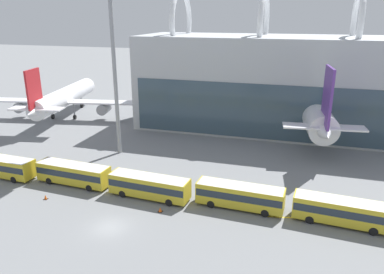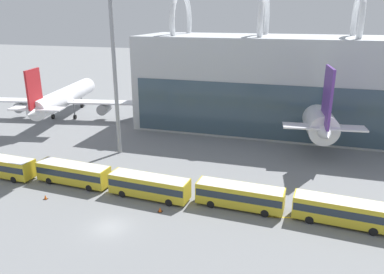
{
  "view_description": "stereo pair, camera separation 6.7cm",
  "coord_description": "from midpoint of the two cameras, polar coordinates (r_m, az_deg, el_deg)",
  "views": [
    {
      "loc": [
        20.35,
        -34.19,
        24.04
      ],
      "look_at": [
        3.1,
        23.75,
        4.0
      ],
      "focal_mm": 35.0,
      "sensor_mm": 36.0,
      "label": 1
    },
    {
      "loc": [
        20.42,
        -34.17,
        24.04
      ],
      "look_at": [
        3.1,
        23.75,
        4.0
      ],
      "focal_mm": 35.0,
      "sensor_mm": 36.0,
      "label": 2
    }
  ],
  "objects": [
    {
      "name": "shuttle_bus_2",
      "position": [
        51.57,
        -6.58,
        -7.3
      ],
      "size": [
        11.42,
        3.55,
        3.11
      ],
      "rotation": [
        0.0,
        0.0,
        -0.07
      ],
      "color": "gold",
      "rests_on": "ground_plane"
    },
    {
      "name": "shuttle_bus_1",
      "position": [
        57.77,
        -17.64,
        -5.18
      ],
      "size": [
        11.41,
        3.5,
        3.11
      ],
      "rotation": [
        0.0,
        0.0,
        -0.06
      ],
      "color": "gold",
      "rests_on": "ground_plane"
    },
    {
      "name": "floodlight_mast",
      "position": [
        65.07,
        -12.0,
        13.84
      ],
      "size": [
        3.13,
        3.13,
        28.9
      ],
      "color": "gray",
      "rests_on": "ground_plane"
    },
    {
      "name": "traffic_cone_2",
      "position": [
        55.14,
        -21.46,
        -8.52
      ],
      "size": [
        0.52,
        0.52,
        0.66
      ],
      "color": "black",
      "rests_on": "ground_plane"
    },
    {
      "name": "shuttle_bus_0",
      "position": [
        64.72,
        -27.14,
        -3.85
      ],
      "size": [
        11.37,
        3.31,
        3.11
      ],
      "rotation": [
        0.0,
        0.0,
        -0.05
      ],
      "color": "gold",
      "rests_on": "ground_plane"
    },
    {
      "name": "lane_stripe_1",
      "position": [
        49.13,
        16.5,
        -11.79
      ],
      "size": [
        9.3,
        2.01,
        0.01
      ],
      "primitive_type": "cube",
      "rotation": [
        0.0,
        0.0,
        0.19
      ],
      "color": "yellow",
      "rests_on": "ground_plane"
    },
    {
      "name": "traffic_cone_0",
      "position": [
        48.63,
        -4.91,
        -10.96
      ],
      "size": [
        0.58,
        0.58,
        0.61
      ],
      "color": "black",
      "rests_on": "ground_plane"
    },
    {
      "name": "shuttle_bus_4",
      "position": [
        48.58,
        21.86,
        -10.3
      ],
      "size": [
        11.44,
        3.69,
        3.11
      ],
      "rotation": [
        0.0,
        0.0,
        -0.08
      ],
      "color": "gold",
      "rests_on": "ground_plane"
    },
    {
      "name": "ground_plane",
      "position": [
        46.49,
        -12.49,
        -13.28
      ],
      "size": [
        440.0,
        440.0,
        0.0
      ],
      "primitive_type": "plane",
      "color": "slate"
    },
    {
      "name": "shuttle_bus_3",
      "position": [
        49.09,
        7.27,
        -8.71
      ],
      "size": [
        11.38,
        3.36,
        3.11
      ],
      "rotation": [
        0.0,
        0.0,
        -0.05
      ],
      "color": "gold",
      "rests_on": "ground_plane"
    },
    {
      "name": "airliner_at_gate_far",
      "position": [
        80.3,
        17.7,
        4.18
      ],
      "size": [
        40.72,
        40.73,
        16.0
      ],
      "rotation": [
        0.0,
        0.0,
        1.7
      ],
      "color": "white",
      "rests_on": "ground_plane"
    },
    {
      "name": "airliner_at_gate_near",
      "position": [
        93.91,
        -19.12,
        5.62
      ],
      "size": [
        36.07,
        33.61,
        13.52
      ],
      "rotation": [
        0.0,
        0.0,
        1.76
      ],
      "color": "white",
      "rests_on": "ground_plane"
    }
  ]
}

